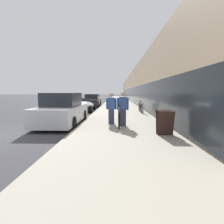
{
  "coord_description": "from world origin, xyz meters",
  "views": [
    {
      "loc": [
        4.93,
        -6.06,
        1.67
      ],
      "look_at": [
        4.38,
        11.93,
        -0.41
      ],
      "focal_mm": 28.0,
      "sensor_mm": 36.0,
      "label": 1
    }
  ],
  "objects_px": {
    "person_rider": "(123,109)",
    "cruiser_bike_nearest": "(140,107)",
    "sandwich_board_sign": "(165,122)",
    "person_bystander": "(111,108)",
    "bike_rack_hoop": "(143,107)",
    "tandem_bicycle": "(119,116)",
    "parked_sedan_far": "(92,101)",
    "parked_sedan_curbside": "(63,110)",
    "vintage_roadster_curbside": "(83,106)"
  },
  "relations": [
    {
      "from": "person_bystander",
      "to": "parked_sedan_far",
      "type": "height_order",
      "value": "person_bystander"
    },
    {
      "from": "sandwich_board_sign",
      "to": "person_bystander",
      "type": "bearing_deg",
      "value": 133.46
    },
    {
      "from": "person_bystander",
      "to": "sandwich_board_sign",
      "type": "relative_size",
      "value": 1.68
    },
    {
      "from": "cruiser_bike_nearest",
      "to": "vintage_roadster_curbside",
      "type": "xyz_separation_m",
      "value": [
        -4.71,
        1.48,
        -0.01
      ]
    },
    {
      "from": "cruiser_bike_nearest",
      "to": "parked_sedan_curbside",
      "type": "bearing_deg",
      "value": -134.95
    },
    {
      "from": "tandem_bicycle",
      "to": "parked_sedan_far",
      "type": "xyz_separation_m",
      "value": [
        -2.96,
        12.0,
        0.12
      ]
    },
    {
      "from": "tandem_bicycle",
      "to": "person_bystander",
      "type": "height_order",
      "value": "person_bystander"
    },
    {
      "from": "tandem_bicycle",
      "to": "bike_rack_hoop",
      "type": "height_order",
      "value": "tandem_bicycle"
    },
    {
      "from": "tandem_bicycle",
      "to": "person_rider",
      "type": "xyz_separation_m",
      "value": [
        0.18,
        -0.29,
        0.38
      ]
    },
    {
      "from": "person_bystander",
      "to": "cruiser_bike_nearest",
      "type": "distance_m",
      "value": 5.38
    },
    {
      "from": "bike_rack_hoop",
      "to": "parked_sedan_curbside",
      "type": "relative_size",
      "value": 0.2
    },
    {
      "from": "parked_sedan_curbside",
      "to": "parked_sedan_far",
      "type": "bearing_deg",
      "value": 90.41
    },
    {
      "from": "person_bystander",
      "to": "sandwich_board_sign",
      "type": "distance_m",
      "value": 2.96
    },
    {
      "from": "person_rider",
      "to": "vintage_roadster_curbside",
      "type": "height_order",
      "value": "person_rider"
    },
    {
      "from": "person_bystander",
      "to": "vintage_roadster_curbside",
      "type": "height_order",
      "value": "person_bystander"
    },
    {
      "from": "person_bystander",
      "to": "parked_sedan_far",
      "type": "xyz_separation_m",
      "value": [
        -2.6,
        11.74,
        -0.23
      ]
    },
    {
      "from": "vintage_roadster_curbside",
      "to": "parked_sedan_far",
      "type": "relative_size",
      "value": 0.98
    },
    {
      "from": "bike_rack_hoop",
      "to": "vintage_roadster_curbside",
      "type": "height_order",
      "value": "vintage_roadster_curbside"
    },
    {
      "from": "bike_rack_hoop",
      "to": "cruiser_bike_nearest",
      "type": "height_order",
      "value": "cruiser_bike_nearest"
    },
    {
      "from": "sandwich_board_sign",
      "to": "parked_sedan_far",
      "type": "relative_size",
      "value": 0.22
    },
    {
      "from": "person_rider",
      "to": "cruiser_bike_nearest",
      "type": "xyz_separation_m",
      "value": [
        1.52,
        5.51,
        -0.42
      ]
    },
    {
      "from": "person_rider",
      "to": "parked_sedan_far",
      "type": "relative_size",
      "value": 0.39
    },
    {
      "from": "person_bystander",
      "to": "cruiser_bike_nearest",
      "type": "height_order",
      "value": "person_bystander"
    },
    {
      "from": "tandem_bicycle",
      "to": "cruiser_bike_nearest",
      "type": "relative_size",
      "value": 1.38
    },
    {
      "from": "person_bystander",
      "to": "bike_rack_hoop",
      "type": "relative_size",
      "value": 1.79
    },
    {
      "from": "vintage_roadster_curbside",
      "to": "parked_sedan_curbside",
      "type": "bearing_deg",
      "value": -88.78
    },
    {
      "from": "parked_sedan_far",
      "to": "cruiser_bike_nearest",
      "type": "bearing_deg",
      "value": -55.5
    },
    {
      "from": "vintage_roadster_curbside",
      "to": "parked_sedan_far",
      "type": "distance_m",
      "value": 5.3
    },
    {
      "from": "cruiser_bike_nearest",
      "to": "parked_sedan_curbside",
      "type": "relative_size",
      "value": 0.41
    },
    {
      "from": "person_rider",
      "to": "parked_sedan_far",
      "type": "height_order",
      "value": "person_rider"
    },
    {
      "from": "person_bystander",
      "to": "bike_rack_hoop",
      "type": "distance_m",
      "value": 4.55
    },
    {
      "from": "tandem_bicycle",
      "to": "cruiser_bike_nearest",
      "type": "height_order",
      "value": "tandem_bicycle"
    },
    {
      "from": "tandem_bicycle",
      "to": "cruiser_bike_nearest",
      "type": "bearing_deg",
      "value": 71.96
    },
    {
      "from": "person_rider",
      "to": "person_bystander",
      "type": "height_order",
      "value": "person_rider"
    },
    {
      "from": "cruiser_bike_nearest",
      "to": "tandem_bicycle",
      "type": "bearing_deg",
      "value": -108.04
    },
    {
      "from": "tandem_bicycle",
      "to": "person_rider",
      "type": "distance_m",
      "value": 0.51
    },
    {
      "from": "tandem_bicycle",
      "to": "person_bystander",
      "type": "relative_size",
      "value": 1.62
    },
    {
      "from": "vintage_roadster_curbside",
      "to": "tandem_bicycle",
      "type": "bearing_deg",
      "value": -65.81
    },
    {
      "from": "tandem_bicycle",
      "to": "bike_rack_hoop",
      "type": "xyz_separation_m",
      "value": [
        1.77,
        4.27,
        0.1
      ]
    },
    {
      "from": "tandem_bicycle",
      "to": "person_rider",
      "type": "bearing_deg",
      "value": -59.32
    },
    {
      "from": "bike_rack_hoop",
      "to": "sandwich_board_sign",
      "type": "relative_size",
      "value": 0.94
    },
    {
      "from": "bike_rack_hoop",
      "to": "cruiser_bike_nearest",
      "type": "bearing_deg",
      "value": 94.57
    },
    {
      "from": "bike_rack_hoop",
      "to": "vintage_roadster_curbside",
      "type": "bearing_deg",
      "value": 153.11
    },
    {
      "from": "vintage_roadster_curbside",
      "to": "sandwich_board_sign",
      "type": "bearing_deg",
      "value": -61.44
    },
    {
      "from": "person_rider",
      "to": "sandwich_board_sign",
      "type": "distance_m",
      "value": 2.19
    },
    {
      "from": "cruiser_bike_nearest",
      "to": "parked_sedan_curbside",
      "type": "distance_m",
      "value": 6.49
    },
    {
      "from": "tandem_bicycle",
      "to": "sandwich_board_sign",
      "type": "distance_m",
      "value": 2.5
    },
    {
      "from": "tandem_bicycle",
      "to": "person_bystander",
      "type": "distance_m",
      "value": 0.57
    },
    {
      "from": "tandem_bicycle",
      "to": "vintage_roadster_curbside",
      "type": "height_order",
      "value": "same"
    },
    {
      "from": "person_rider",
      "to": "bike_rack_hoop",
      "type": "xyz_separation_m",
      "value": [
        1.6,
        4.57,
        -0.28
      ]
    }
  ]
}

